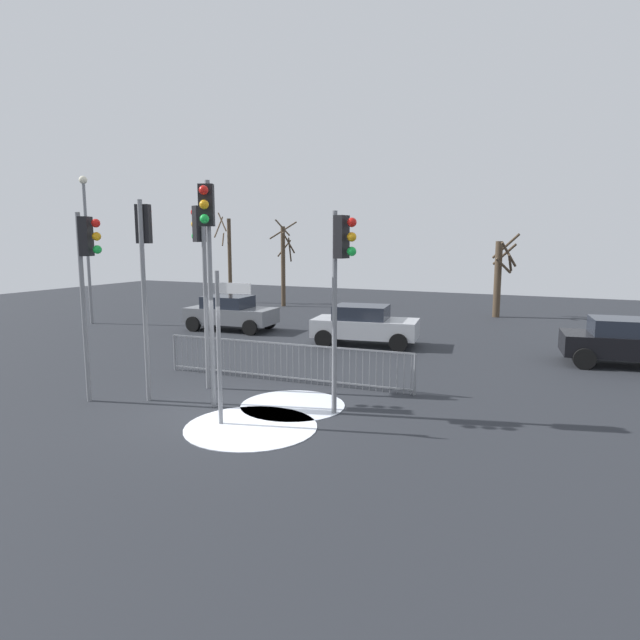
{
  "coord_description": "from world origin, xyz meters",
  "views": [
    {
      "loc": [
        6.97,
        -9.77,
        3.84
      ],
      "look_at": [
        0.91,
        3.17,
        1.71
      ],
      "focal_mm": 30.21,
      "sensor_mm": 36.0,
      "label": 1
    }
  ],
  "objects_px": {
    "direction_sign_post": "(221,340)",
    "street_lamp": "(87,234)",
    "traffic_light_mid_right": "(340,267)",
    "traffic_light_mid_left": "(208,244)",
    "bare_tree_centre": "(499,275)",
    "car_silver_trailing": "(364,324)",
    "bare_tree_left": "(284,262)",
    "car_black_far": "(628,342)",
    "traffic_light_rear_left": "(87,265)",
    "traffic_light_rear_right": "(201,253)",
    "car_grey_mid": "(230,312)",
    "traffic_light_foreground_left": "(145,255)",
    "bare_tree_right": "(229,258)"
  },
  "relations": [
    {
      "from": "car_silver_trailing",
      "to": "street_lamp",
      "type": "relative_size",
      "value": 0.6
    },
    {
      "from": "street_lamp",
      "to": "bare_tree_centre",
      "type": "bearing_deg",
      "value": 31.19
    },
    {
      "from": "traffic_light_rear_right",
      "to": "car_silver_trailing",
      "type": "height_order",
      "value": "traffic_light_rear_right"
    },
    {
      "from": "bare_tree_right",
      "to": "traffic_light_mid_left",
      "type": "bearing_deg",
      "value": -56.55
    },
    {
      "from": "car_black_far",
      "to": "car_silver_trailing",
      "type": "bearing_deg",
      "value": 174.15
    },
    {
      "from": "traffic_light_rear_left",
      "to": "bare_tree_left",
      "type": "distance_m",
      "value": 19.09
    },
    {
      "from": "bare_tree_centre",
      "to": "car_silver_trailing",
      "type": "bearing_deg",
      "value": -110.0
    },
    {
      "from": "car_silver_trailing",
      "to": "bare_tree_left",
      "type": "xyz_separation_m",
      "value": [
        -8.39,
        9.1,
        1.79
      ]
    },
    {
      "from": "direction_sign_post",
      "to": "car_grey_mid",
      "type": "bearing_deg",
      "value": 115.98
    },
    {
      "from": "bare_tree_left",
      "to": "bare_tree_right",
      "type": "bearing_deg",
      "value": 176.51
    },
    {
      "from": "traffic_light_mid_right",
      "to": "car_black_far",
      "type": "distance_m",
      "value": 10.43
    },
    {
      "from": "bare_tree_centre",
      "to": "traffic_light_mid_left",
      "type": "bearing_deg",
      "value": -102.4
    },
    {
      "from": "traffic_light_rear_left",
      "to": "bare_tree_left",
      "type": "relative_size",
      "value": 0.89
    },
    {
      "from": "traffic_light_mid_left",
      "to": "bare_tree_left",
      "type": "height_order",
      "value": "traffic_light_mid_left"
    },
    {
      "from": "bare_tree_centre",
      "to": "traffic_light_rear_right",
      "type": "bearing_deg",
      "value": -107.45
    },
    {
      "from": "traffic_light_rear_right",
      "to": "street_lamp",
      "type": "relative_size",
      "value": 0.72
    },
    {
      "from": "car_silver_trailing",
      "to": "car_black_far",
      "type": "relative_size",
      "value": 1.0
    },
    {
      "from": "direction_sign_post",
      "to": "traffic_light_rear_left",
      "type": "bearing_deg",
      "value": 171.29
    },
    {
      "from": "traffic_light_rear_left",
      "to": "bare_tree_centre",
      "type": "relative_size",
      "value": 1.07
    },
    {
      "from": "traffic_light_rear_left",
      "to": "car_silver_trailing",
      "type": "xyz_separation_m",
      "value": [
        3.42,
        9.32,
        -2.51
      ]
    },
    {
      "from": "street_lamp",
      "to": "bare_tree_right",
      "type": "height_order",
      "value": "street_lamp"
    },
    {
      "from": "traffic_light_rear_right",
      "to": "car_black_far",
      "type": "height_order",
      "value": "traffic_light_rear_right"
    },
    {
      "from": "traffic_light_mid_left",
      "to": "car_black_far",
      "type": "height_order",
      "value": "traffic_light_mid_left"
    },
    {
      "from": "car_black_far",
      "to": "bare_tree_centre",
      "type": "distance_m",
      "value": 10.75
    },
    {
      "from": "bare_tree_left",
      "to": "car_black_far",
      "type": "bearing_deg",
      "value": -27.65
    },
    {
      "from": "direction_sign_post",
      "to": "bare_tree_left",
      "type": "relative_size",
      "value": 0.64
    },
    {
      "from": "traffic_light_rear_right",
      "to": "bare_tree_right",
      "type": "distance_m",
      "value": 19.63
    },
    {
      "from": "traffic_light_mid_left",
      "to": "car_black_far",
      "type": "bearing_deg",
      "value": -161.03
    },
    {
      "from": "street_lamp",
      "to": "bare_tree_left",
      "type": "distance_m",
      "value": 10.87
    },
    {
      "from": "traffic_light_mid_left",
      "to": "bare_tree_centre",
      "type": "relative_size",
      "value": 1.23
    },
    {
      "from": "traffic_light_mid_left",
      "to": "car_black_far",
      "type": "distance_m",
      "value": 12.97
    },
    {
      "from": "traffic_light_mid_left",
      "to": "bare_tree_centre",
      "type": "xyz_separation_m",
      "value": [
        4.02,
        18.31,
        -1.63
      ]
    },
    {
      "from": "traffic_light_mid_right",
      "to": "street_lamp",
      "type": "height_order",
      "value": "street_lamp"
    },
    {
      "from": "direction_sign_post",
      "to": "street_lamp",
      "type": "relative_size",
      "value": 0.48
    },
    {
      "from": "traffic_light_mid_right",
      "to": "traffic_light_mid_left",
      "type": "height_order",
      "value": "traffic_light_mid_left"
    },
    {
      "from": "traffic_light_rear_left",
      "to": "bare_tree_right",
      "type": "xyz_separation_m",
      "value": [
        -8.93,
        18.66,
        -0.53
      ]
    },
    {
      "from": "traffic_light_rear_right",
      "to": "traffic_light_foreground_left",
      "type": "bearing_deg",
      "value": -178.19
    },
    {
      "from": "direction_sign_post",
      "to": "car_grey_mid",
      "type": "relative_size",
      "value": 0.82
    },
    {
      "from": "car_black_far",
      "to": "bare_tree_right",
      "type": "height_order",
      "value": "bare_tree_right"
    },
    {
      "from": "car_silver_trailing",
      "to": "bare_tree_left",
      "type": "height_order",
      "value": "bare_tree_left"
    },
    {
      "from": "direction_sign_post",
      "to": "bare_tree_right",
      "type": "distance_m",
      "value": 22.64
    },
    {
      "from": "car_grey_mid",
      "to": "car_black_far",
      "type": "bearing_deg",
      "value": -6.36
    },
    {
      "from": "bare_tree_centre",
      "to": "bare_tree_right",
      "type": "bearing_deg",
      "value": -178.7
    },
    {
      "from": "traffic_light_rear_left",
      "to": "traffic_light_mid_left",
      "type": "bearing_deg",
      "value": 80.79
    },
    {
      "from": "traffic_light_mid_left",
      "to": "direction_sign_post",
      "type": "xyz_separation_m",
      "value": [
        0.84,
        -0.77,
        -1.94
      ]
    },
    {
      "from": "traffic_light_mid_left",
      "to": "bare_tree_centre",
      "type": "height_order",
      "value": "traffic_light_mid_left"
    },
    {
      "from": "car_grey_mid",
      "to": "bare_tree_centre",
      "type": "distance_m",
      "value": 13.45
    },
    {
      "from": "traffic_light_mid_right",
      "to": "traffic_light_mid_left",
      "type": "bearing_deg",
      "value": -65.81
    },
    {
      "from": "traffic_light_mid_right",
      "to": "car_grey_mid",
      "type": "relative_size",
      "value": 1.13
    },
    {
      "from": "traffic_light_foreground_left",
      "to": "car_silver_trailing",
      "type": "relative_size",
      "value": 1.19
    }
  ]
}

